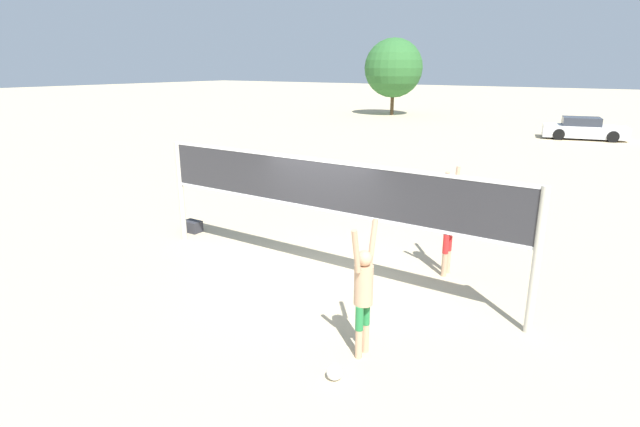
# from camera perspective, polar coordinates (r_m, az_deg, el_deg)

# --- Properties ---
(ground_plane) EXTENTS (200.00, 200.00, 0.00)m
(ground_plane) POSITION_cam_1_polar(r_m,az_deg,el_deg) (10.44, 0.00, -7.14)
(ground_plane) COLOR #C6B28C
(volleyball_net) EXTENTS (8.31, 0.13, 2.46)m
(volleyball_net) POSITION_cam_1_polar(r_m,az_deg,el_deg) (9.87, 0.00, 2.06)
(volleyball_net) COLOR beige
(volleyball_net) RESTS_ON ground_plane
(player_spiker) EXTENTS (0.28, 0.70, 2.07)m
(player_spiker) POSITION_cam_1_polar(r_m,az_deg,el_deg) (7.35, 4.99, -8.53)
(player_spiker) COLOR tan
(player_spiker) RESTS_ON ground_plane
(player_blocker) EXTENTS (0.28, 0.72, 2.24)m
(player_blocker) POSITION_cam_1_polar(r_m,az_deg,el_deg) (10.43, 14.56, -0.74)
(player_blocker) COLOR tan
(player_blocker) RESTS_ON ground_plane
(volleyball) EXTENTS (0.22, 0.22, 0.22)m
(volleyball) POSITION_cam_1_polar(r_m,az_deg,el_deg) (7.26, 1.67, -17.69)
(volleyball) COLOR white
(volleyball) RESTS_ON ground_plane
(gear_bag) EXTENTS (0.47, 0.31, 0.29)m
(gear_bag) POSITION_cam_1_polar(r_m,az_deg,el_deg) (13.50, -14.37, -1.43)
(gear_bag) COLOR #2D2D33
(gear_bag) RESTS_ON ground_plane
(parked_car_near) EXTENTS (4.77, 2.68, 1.28)m
(parked_car_near) POSITION_cam_1_polar(r_m,az_deg,el_deg) (33.57, 27.90, 8.51)
(parked_car_near) COLOR silver
(parked_car_near) RESTS_ON ground_plane
(tree_left_cluster) EXTENTS (4.97, 4.97, 6.46)m
(tree_left_cluster) POSITION_cam_1_polar(r_m,az_deg,el_deg) (44.96, 8.41, 16.13)
(tree_left_cluster) COLOR #4C3823
(tree_left_cluster) RESTS_ON ground_plane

